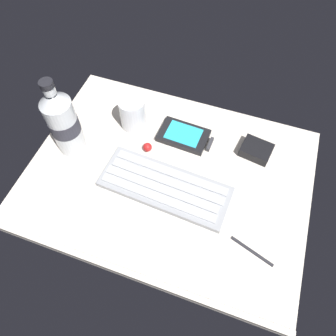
{
  "coord_description": "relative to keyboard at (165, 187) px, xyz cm",
  "views": [
    {
      "loc": [
        12.12,
        -34.38,
        62.32
      ],
      "look_at": [
        0.0,
        0.0,
        3.0
      ],
      "focal_mm": 33.44,
      "sensor_mm": 36.0,
      "label": 1
    }
  ],
  "objects": [
    {
      "name": "keyboard",
      "position": [
        0.0,
        0.0,
        0.0
      ],
      "size": [
        29.62,
        12.76,
        1.7
      ],
      "color": "#93969B",
      "rests_on": "ground_plane"
    },
    {
      "name": "stylus_pen",
      "position": [
        21.3,
        -7.69,
        -0.46
      ],
      "size": [
        9.25,
        3.61,
        0.7
      ],
      "primitive_type": "cylinder",
      "rotation": [
        0.0,
        1.57,
        -0.32
      ],
      "color": "#26262B",
      "rests_on": "ground_plane"
    },
    {
      "name": "charger_block",
      "position": [
        17.22,
        16.28,
        0.39
      ],
      "size": [
        7.81,
        6.65,
        2.4
      ],
      "primitive_type": "cube",
      "rotation": [
        0.0,
        0.0,
        -0.16
      ],
      "color": "black",
      "rests_on": "ground_plane"
    },
    {
      "name": "juice_cup",
      "position": [
        -13.66,
        14.79,
        3.1
      ],
      "size": [
        6.4,
        6.4,
        8.5
      ],
      "color": "silver",
      "rests_on": "ground_plane"
    },
    {
      "name": "handheld_device",
      "position": [
        0.11,
        15.03,
        -0.08
      ],
      "size": [
        13.1,
        8.26,
        1.5
      ],
      "color": "black",
      "rests_on": "ground_plane"
    },
    {
      "name": "water_bottle",
      "position": [
        -25.04,
        3.83,
        8.2
      ],
      "size": [
        6.73,
        6.73,
        20.8
      ],
      "color": "silver",
      "rests_on": "ground_plane"
    },
    {
      "name": "ground_plane",
      "position": [
        -0.55,
        3.31,
        -1.79
      ],
      "size": [
        64.0,
        48.0,
        2.8
      ],
      "color": "beige"
    },
    {
      "name": "trackball_mouse",
      "position": [
        -7.55,
        8.54,
        0.29
      ],
      "size": [
        2.2,
        2.2,
        2.2
      ],
      "primitive_type": "sphere",
      "color": "red",
      "rests_on": "ground_plane"
    }
  ]
}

